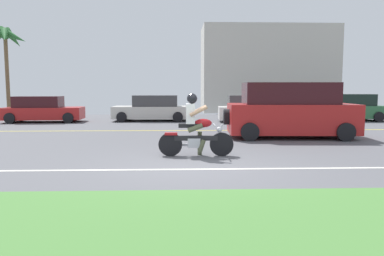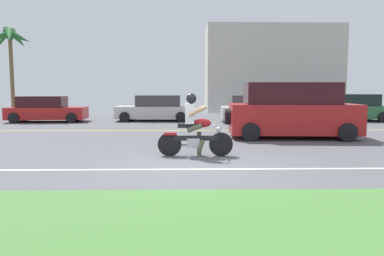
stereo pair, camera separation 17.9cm
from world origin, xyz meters
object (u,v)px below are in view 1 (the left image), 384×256
parked_car_2 (250,109)px  palm_tree_0 (5,41)px  motorcyclist (195,130)px  suv_nearby (290,111)px  parked_car_1 (153,109)px  parked_car_0 (42,110)px  parked_car_3 (346,108)px

parked_car_2 → palm_tree_0: size_ratio=0.66×
motorcyclist → suv_nearby: 5.22m
suv_nearby → parked_car_1: bearing=126.2°
parked_car_0 → parked_car_1: (5.98, 0.65, 0.02)m
parked_car_0 → parked_car_3: (17.08, 0.26, 0.04)m
suv_nearby → parked_car_2: 6.72m
motorcyclist → suv_nearby: bearing=45.0°
parked_car_3 → parked_car_1: bearing=178.0°
suv_nearby → parked_car_1: size_ratio=1.13×
parked_car_0 → suv_nearby: bearing=-31.1°
motorcyclist → palm_tree_0: (-10.83, 13.19, 3.95)m
suv_nearby → parked_car_0: size_ratio=1.15×
parked_car_1 → parked_car_2: bearing=-9.7°
suv_nearby → parked_car_1: 9.48m
motorcyclist → parked_car_1: 11.48m
parked_car_2 → palm_tree_0: (-14.36, 2.80, 3.98)m
parked_car_2 → palm_tree_0: 15.16m
palm_tree_0 → parked_car_0: bearing=-40.6°
parked_car_0 → parked_car_2: parked_car_2 is taller
parked_car_2 → parked_car_3: 5.68m
parked_car_1 → parked_car_2: 5.52m
parked_car_1 → palm_tree_0: (-8.92, 1.87, 3.98)m
parked_car_0 → palm_tree_0: size_ratio=0.75×
parked_car_0 → parked_car_1: size_ratio=0.99×
parked_car_3 → palm_tree_0: 20.52m
parked_car_2 → parked_car_0: bearing=178.6°
parked_car_1 → parked_car_3: bearing=-2.0°
parked_car_0 → parked_car_2: (11.42, -0.28, 0.02)m
parked_car_1 → palm_tree_0: bearing=168.2°
parked_car_2 → motorcyclist: bearing=-108.7°
parked_car_1 → parked_car_2: size_ratio=1.16×
parked_car_3 → palm_tree_0: bearing=173.6°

